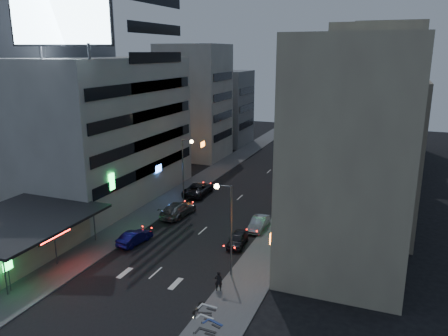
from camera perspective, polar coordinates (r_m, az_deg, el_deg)
The scene contains 29 objects.
ground at distance 36.70m, azimuth -12.21°, elevation -16.01°, with size 180.00×180.00×0.00m, color black.
sidewalk_left at distance 64.42m, azimuth -3.44°, elevation -1.90°, with size 4.00×120.00×0.12m, color #4C4C4F.
sidewalk_right at distance 59.72m, azimuth 10.65°, elevation -3.50°, with size 4.00×120.00×0.12m, color #4C4C4F.
food_court at distance 45.65m, azimuth -25.77°, elevation -8.07°, with size 11.00×13.00×3.88m.
white_building at distance 58.60m, azimuth -15.81°, elevation 4.86°, with size 14.00×24.00×18.00m, color #B3B3AE.
grey_tower at distance 65.90m, azimuth -21.12°, elevation 12.50°, with size 10.00×14.00×34.00m, color slate.
shophouse_near at distance 37.47m, azimuth 16.04°, elevation 0.97°, with size 10.00×11.00×20.00m, color #B4AF8D.
shophouse_mid at distance 49.07m, azimuth 17.87°, elevation 1.64°, with size 11.00×12.00×16.00m, color gray.
shophouse_far at distance 61.38m, azimuth 18.53°, elevation 6.98°, with size 10.00×14.00×22.00m, color #B4AF8D.
far_left_a at distance 78.92m, azimuth -3.91°, elevation 8.58°, with size 11.00×10.00×20.00m, color #B3B3AE.
far_left_b at distance 91.22m, azimuth -0.64°, elevation 7.89°, with size 12.00×10.00×15.00m, color slate.
far_right_a at distance 76.48m, azimuth 19.50°, elevation 6.81°, with size 11.00×12.00×18.00m, color gray.
far_right_b at distance 90.09m, azimuth 20.41°, elevation 9.76°, with size 12.00×12.00×24.00m, color #B4AF8D.
billboard at distance 47.59m, azimuth -20.48°, elevation 17.64°, with size 9.52×3.75×6.20m.
street_lamp_right_near at distance 36.62m, azimuth 0.37°, elevation -6.37°, with size 1.60×0.44×8.02m.
street_lamp_left at distance 55.19m, azimuth -5.05°, elevation 0.92°, with size 1.60×0.44×8.02m.
street_lamp_right_far at distance 68.27m, azimuth 10.78°, elevation 3.42°, with size 1.60×0.44×8.02m.
parked_car_right_near at distance 43.93m, azimuth 1.77°, elevation -9.28°, with size 1.57×3.90×1.33m, color #242428.
parked_car_right_mid at distance 47.77m, azimuth 4.55°, elevation -7.22°, with size 1.48×4.23×1.39m, color #A5A8AD.
parked_car_left at distance 58.93m, azimuth -3.37°, elevation -2.73°, with size 2.73×5.91×1.64m, color #2A2A30.
parked_car_right_far at distance 65.49m, azimuth 8.47°, elevation -1.13°, with size 2.07×5.08×1.47m, color #96979D.
road_car_blue at distance 45.16m, azimuth -11.58°, elevation -8.87°, with size 1.43×4.11×1.35m, color navy.
road_car_silver at distance 51.64m, azimuth -6.03°, elevation -5.37°, with size 2.33×5.72×1.66m, color gray.
person at distance 35.97m, azimuth -0.73°, elevation -14.53°, with size 0.62×0.41×1.71m, color black.
scooter_black_a at distance 31.50m, azimuth -0.89°, elevation -19.74°, with size 2.05×0.68×1.25m, color black, non-canonical shape.
scooter_silver_a at distance 32.87m, azimuth -1.23°, elevation -18.25°, with size 1.82×0.61×1.11m, color #B6BABF, non-canonical shape.
scooter_blue at distance 32.16m, azimuth -0.03°, elevation -18.96°, with size 2.01×0.67×1.23m, color navy, non-canonical shape.
scooter_black_b at distance 33.48m, azimuth -1.53°, elevation -17.56°, with size 1.84×0.61×1.12m, color black, non-canonical shape.
scooter_silver_b at distance 33.99m, azimuth -0.76°, elevation -16.88°, with size 2.06×0.69×1.26m, color #B8BBC1, non-canonical shape.
Camera 1 is at (18.23, -25.82, 18.65)m, focal length 35.00 mm.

